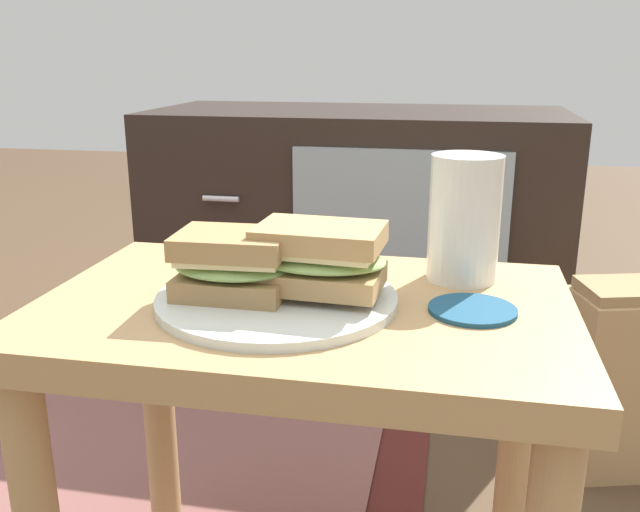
{
  "coord_description": "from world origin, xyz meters",
  "views": [
    {
      "loc": [
        0.15,
        -0.66,
        0.71
      ],
      "look_at": [
        0.02,
        0.0,
        0.51
      ],
      "focal_mm": 38.52,
      "sensor_mm": 36.0,
      "label": 1
    }
  ],
  "objects_px": {
    "plate": "(277,299)",
    "sandwich_back": "(320,257)",
    "paper_bag": "(631,379)",
    "sandwich_front": "(233,264)",
    "beer_glass": "(464,221)",
    "coaster": "(472,309)",
    "tv_cabinet": "(357,231)"
  },
  "relations": [
    {
      "from": "plate",
      "to": "sandwich_back",
      "type": "bearing_deg",
      "value": 10.5
    },
    {
      "from": "plate",
      "to": "sandwich_back",
      "type": "height_order",
      "value": "sandwich_back"
    },
    {
      "from": "sandwich_back",
      "to": "coaster",
      "type": "distance_m",
      "value": 0.16
    },
    {
      "from": "plate",
      "to": "sandwich_back",
      "type": "distance_m",
      "value": 0.06
    },
    {
      "from": "tv_cabinet",
      "to": "coaster",
      "type": "relative_size",
      "value": 10.81
    },
    {
      "from": "paper_bag",
      "to": "sandwich_front",
      "type": "bearing_deg",
      "value": -136.1
    },
    {
      "from": "sandwich_front",
      "to": "beer_glass",
      "type": "height_order",
      "value": "beer_glass"
    },
    {
      "from": "sandwich_front",
      "to": "beer_glass",
      "type": "xyz_separation_m",
      "value": [
        0.23,
        0.13,
        0.03
      ]
    },
    {
      "from": "sandwich_back",
      "to": "coaster",
      "type": "bearing_deg",
      "value": 2.6
    },
    {
      "from": "sandwich_front",
      "to": "paper_bag",
      "type": "height_order",
      "value": "sandwich_front"
    },
    {
      "from": "tv_cabinet",
      "to": "sandwich_back",
      "type": "distance_m",
      "value": 0.98
    },
    {
      "from": "plate",
      "to": "paper_bag",
      "type": "xyz_separation_m",
      "value": [
        0.49,
        0.51,
        -0.3
      ]
    },
    {
      "from": "plate",
      "to": "sandwich_front",
      "type": "relative_size",
      "value": 2.05
    },
    {
      "from": "beer_glass",
      "to": "coaster",
      "type": "relative_size",
      "value": 1.61
    },
    {
      "from": "plate",
      "to": "beer_glass",
      "type": "distance_m",
      "value": 0.23
    },
    {
      "from": "plate",
      "to": "sandwich_front",
      "type": "distance_m",
      "value": 0.06
    },
    {
      "from": "tv_cabinet",
      "to": "paper_bag",
      "type": "relative_size",
      "value": 2.8
    },
    {
      "from": "plate",
      "to": "beer_glass",
      "type": "height_order",
      "value": "beer_glass"
    },
    {
      "from": "tv_cabinet",
      "to": "beer_glass",
      "type": "height_order",
      "value": "beer_glass"
    },
    {
      "from": "coaster",
      "to": "paper_bag",
      "type": "height_order",
      "value": "coaster"
    },
    {
      "from": "sandwich_back",
      "to": "paper_bag",
      "type": "bearing_deg",
      "value": 48.1
    },
    {
      "from": "tv_cabinet",
      "to": "coaster",
      "type": "bearing_deg",
      "value": -75.05
    },
    {
      "from": "sandwich_back",
      "to": "paper_bag",
      "type": "distance_m",
      "value": 0.75
    },
    {
      "from": "sandwich_front",
      "to": "sandwich_back",
      "type": "xyz_separation_m",
      "value": [
        0.09,
        0.02,
        0.01
      ]
    },
    {
      "from": "sandwich_back",
      "to": "paper_bag",
      "type": "height_order",
      "value": "sandwich_back"
    },
    {
      "from": "coaster",
      "to": "sandwich_front",
      "type": "bearing_deg",
      "value": -174.53
    },
    {
      "from": "plate",
      "to": "paper_bag",
      "type": "distance_m",
      "value": 0.77
    },
    {
      "from": "beer_glass",
      "to": "coaster",
      "type": "xyz_separation_m",
      "value": [
        0.01,
        -0.1,
        -0.07
      ]
    },
    {
      "from": "tv_cabinet",
      "to": "plate",
      "type": "height_order",
      "value": "tv_cabinet"
    },
    {
      "from": "tv_cabinet",
      "to": "sandwich_back",
      "type": "bearing_deg",
      "value": -84.2
    },
    {
      "from": "coaster",
      "to": "paper_bag",
      "type": "relative_size",
      "value": 0.26
    },
    {
      "from": "paper_bag",
      "to": "plate",
      "type": "bearing_deg",
      "value": -134.11
    }
  ]
}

